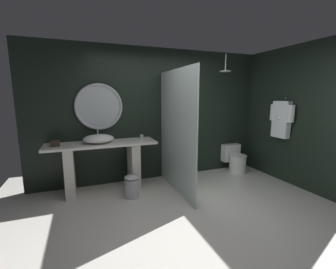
{
  "coord_description": "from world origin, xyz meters",
  "views": [
    {
      "loc": [
        -1.4,
        -2.47,
        1.68
      ],
      "look_at": [
        -0.13,
        0.85,
        1.07
      ],
      "focal_mm": 24.21,
      "sensor_mm": 36.0,
      "label": 1
    }
  ],
  "objects": [
    {
      "name": "rain_shower_head",
      "position": [
        1.35,
        1.49,
        2.19
      ],
      "size": [
        0.21,
        0.21,
        0.35
      ],
      "color": "#B7B7BC"
    },
    {
      "name": "tumbler_cup",
      "position": [
        -0.37,
        1.6,
        0.92
      ],
      "size": [
        0.06,
        0.06,
        0.09
      ],
      "primitive_type": "cylinder",
      "color": "silver",
      "rests_on": "vanity_counter"
    },
    {
      "name": "side_wall_right",
      "position": [
        2.35,
        0.76,
        1.3
      ],
      "size": [
        0.1,
        2.47,
        2.6
      ],
      "primitive_type": "cube",
      "color": "black",
      "rests_on": "ground_plane"
    },
    {
      "name": "waste_bin",
      "position": [
        -0.68,
        1.09,
        0.19
      ],
      "size": [
        0.24,
        0.24,
        0.38
      ],
      "color": "#B7B7BC",
      "rests_on": "ground_plane"
    },
    {
      "name": "tissue_box",
      "position": [
        -1.82,
        1.52,
        0.92
      ],
      "size": [
        0.13,
        0.14,
        0.08
      ],
      "primitive_type": "cube",
      "color": "#3D3323",
      "rests_on": "vanity_counter"
    },
    {
      "name": "round_wall_mirror",
      "position": [
        -1.09,
        1.81,
        1.48
      ],
      "size": [
        0.84,
        0.05,
        0.84
      ],
      "color": "#B7B7BC"
    },
    {
      "name": "shower_glass_panel",
      "position": [
        0.12,
        1.09,
        1.06
      ],
      "size": [
        0.02,
        1.53,
        2.12
      ],
      "primitive_type": "cube",
      "color": "silver",
      "rests_on": "ground_plane"
    },
    {
      "name": "vanity_counter",
      "position": [
        -1.09,
        1.54,
        0.53
      ],
      "size": [
        1.86,
        0.58,
        0.88
      ],
      "color": "silver",
      "rests_on": "ground_plane"
    },
    {
      "name": "hanging_bathrobe",
      "position": [
        2.21,
        0.82,
        1.26
      ],
      "size": [
        0.2,
        0.53,
        0.77
      ],
      "color": "#B7B7BC"
    },
    {
      "name": "vessel_sink",
      "position": [
        -1.14,
        1.54,
        0.95
      ],
      "size": [
        0.51,
        0.42,
        0.24
      ],
      "color": "white",
      "rests_on": "vanity_counter"
    },
    {
      "name": "ground_plane",
      "position": [
        0.0,
        0.0,
        0.0
      ],
      "size": [
        5.76,
        5.76,
        0.0
      ],
      "primitive_type": "plane",
      "color": "silver"
    },
    {
      "name": "back_wall_panel",
      "position": [
        0.0,
        1.9,
        1.3
      ],
      "size": [
        4.8,
        0.1,
        2.6
      ],
      "primitive_type": "cube",
      "color": "black",
      "rests_on": "ground_plane"
    },
    {
      "name": "toilet",
      "position": [
        1.77,
        1.58,
        0.27
      ],
      "size": [
        0.42,
        0.56,
        0.58
      ],
      "color": "white",
      "rests_on": "ground_plane"
    }
  ]
}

